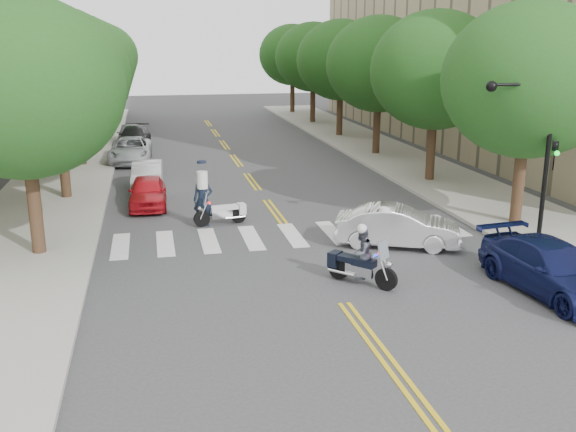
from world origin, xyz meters
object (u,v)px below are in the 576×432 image
object	(u,v)px
motorcycle_parked	(225,212)
officer_standing	(203,200)
motorcycle_police	(360,257)
sedan_blue	(552,269)
convertible	(398,226)

from	to	relation	value
motorcycle_parked	officer_standing	xyz separation A→B (m)	(-0.83, -0.03, 0.56)
motorcycle_police	sedan_blue	world-z (taller)	motorcycle_police
motorcycle_police	convertible	bearing A→B (deg)	-169.20
sedan_blue	convertible	bearing A→B (deg)	111.87
motorcycle_police	motorcycle_parked	xyz separation A→B (m)	(-3.14, 7.18, -0.35)
motorcycle_parked	sedan_blue	distance (m)	12.24
motorcycle_police	sedan_blue	bearing A→B (deg)	118.82
officer_standing	sedan_blue	xyz separation A→B (m)	(9.10, -9.00, -0.30)
officer_standing	motorcycle_parked	bearing A→B (deg)	11.33
motorcycle_police	officer_standing	xyz separation A→B (m)	(-3.97, 7.16, 0.21)
convertible	sedan_blue	xyz separation A→B (m)	(2.68, -5.00, 0.02)
motorcycle_parked	convertible	bearing A→B (deg)	-136.31
officer_standing	convertible	world-z (taller)	officer_standing
motorcycle_police	sedan_blue	size ratio (longest dim) A/B	0.37
officer_standing	sedan_blue	distance (m)	12.80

